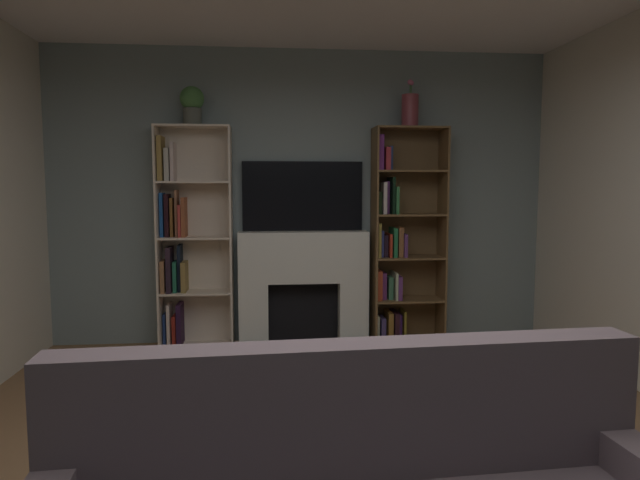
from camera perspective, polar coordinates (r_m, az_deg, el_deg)
wall_back_accent at (r=5.33m, az=-1.84°, el=4.39°), size 4.78×0.06×2.74m
fireplace at (r=5.25m, az=-1.70°, el=-4.49°), size 1.30×0.55×1.05m
tv at (r=5.27m, az=-1.80°, el=4.49°), size 1.12×0.06×0.65m
bookshelf_left at (r=5.26m, az=-13.46°, el=-0.13°), size 0.67×0.27×2.02m
bookshelf_right at (r=5.34m, az=8.04°, el=-0.21°), size 0.67×0.32×2.02m
potted_plant at (r=5.23m, az=-12.92°, el=13.39°), size 0.21×0.21×0.34m
vase_with_flowers at (r=5.35m, az=9.17°, el=12.94°), size 0.16×0.16×0.43m
coffee_table at (r=2.62m, az=1.96°, el=-19.41°), size 0.93×0.54×0.43m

